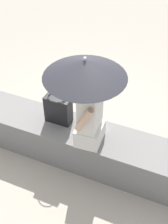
# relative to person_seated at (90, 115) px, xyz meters

# --- Properties ---
(ground_plane) EXTENTS (14.00, 14.00, 0.00)m
(ground_plane) POSITION_rel_person_seated_xyz_m (-0.19, 0.10, -0.88)
(ground_plane) COLOR #9E9384
(stone_bench) EXTENTS (3.06, 0.55, 0.50)m
(stone_bench) POSITION_rel_person_seated_xyz_m (-0.19, 0.10, -0.64)
(stone_bench) COLOR slate
(stone_bench) RESTS_ON ground
(person_seated) EXTENTS (0.30, 0.48, 0.90)m
(person_seated) POSITION_rel_person_seated_xyz_m (0.00, 0.00, 0.00)
(person_seated) COLOR beige
(person_seated) RESTS_ON stone_bench
(parasol) EXTENTS (0.81, 0.81, 1.13)m
(parasol) POSITION_rel_person_seated_xyz_m (-0.03, -0.08, 0.62)
(parasol) COLOR #B7B7BC
(parasol) RESTS_ON stone_bench
(handbag_black) EXTENTS (0.31, 0.23, 0.38)m
(handbag_black) POSITION_rel_person_seated_xyz_m (-0.47, 0.16, -0.20)
(handbag_black) COLOR black
(handbag_black) RESTS_ON stone_bench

